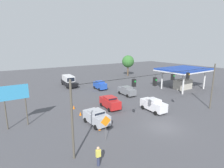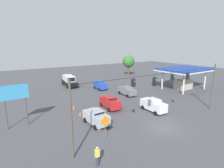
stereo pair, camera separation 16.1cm
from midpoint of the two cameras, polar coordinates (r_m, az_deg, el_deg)
The scene contains 17 objects.
ground_plane at distance 23.78m, azimuth 16.11°, elevation -13.40°, with size 140.00×140.00×0.00m, color #47474C.
overhead_signal_span at distance 22.33m, azimuth 16.21°, elevation -2.00°, with size 23.79×0.38×7.42m.
box_truck_black_withflow_deep at distance 46.08m, azimuth -14.06°, elevation 1.00°, with size 3.00×7.56×2.67m.
sedan_white_crossing_near at distance 28.43m, azimuth 13.16°, elevation -6.62°, with size 2.13×4.56×2.00m.
sedan_red_withflow_mid at distance 28.98m, azimuth -0.84°, elevation -5.95°, with size 2.36×4.55×1.97m.
sedan_blue_oncoming_deep at distance 41.40m, azimuth -4.06°, elevation -0.34°, with size 2.05×3.85×1.99m.
sedan_grey_oncoming_far at distance 36.59m, azimuth 4.70°, elevation -2.19°, with size 2.11×4.47×1.82m.
sedan_silver_parked_shoulder at distance 23.42m, azimuth -5.33°, elevation -10.66°, with size 2.27×4.16×1.92m.
traffic_cone_nearest at distance 22.14m, azimuth -4.28°, elevation -14.07°, with size 0.33×0.33×0.59m, color orange.
traffic_cone_second at distance 24.46m, azimuth -7.67°, elevation -11.48°, with size 0.33×0.33×0.59m, color orange.
traffic_cone_third at distance 26.74m, azimuth -10.47°, elevation -9.45°, with size 0.33×0.33×0.59m, color orange.
traffic_cone_fourth at distance 29.58m, azimuth -12.53°, elevation -7.36°, with size 0.33×0.33×0.59m, color orange.
gas_station at distance 44.56m, azimuth 22.26°, elevation 3.09°, with size 11.81×8.30×4.99m.
roadside_billboard at distance 24.66m, azimuth -29.36°, elevation -3.71°, with size 3.26×0.16×5.47m.
work_zone_sign at distance 19.31m, azimuth -2.26°, elevation -12.64°, with size 1.27×0.06×2.84m.
pedestrian at distance 16.23m, azimuth -4.80°, elevation -22.39°, with size 0.40×0.28×1.80m.
tree_horizon_left at distance 59.88m, azimuth 5.18°, elevation 7.33°, with size 4.07×4.07×6.96m.
Camera 1 is at (16.76, 13.50, 10.17)m, focal length 28.00 mm.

